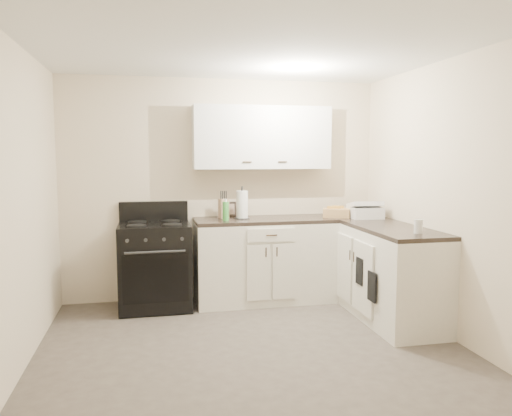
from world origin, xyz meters
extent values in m
plane|color=#473F38|center=(0.00, 0.00, 0.00)|extent=(3.60, 3.60, 0.00)
plane|color=white|center=(0.00, 0.00, 2.50)|extent=(3.60, 3.60, 0.00)
plane|color=beige|center=(0.00, 1.80, 1.25)|extent=(3.60, 0.00, 3.60)
plane|color=beige|center=(1.80, 0.00, 1.25)|extent=(0.00, 3.60, 3.60)
plane|color=beige|center=(-1.80, 0.00, 1.25)|extent=(0.00, 3.60, 3.60)
plane|color=beige|center=(0.00, -1.80, 1.25)|extent=(3.60, 0.00, 3.60)
cube|color=silver|center=(0.43, 1.50, 0.45)|extent=(1.55, 0.60, 0.90)
cube|color=silver|center=(1.50, 0.85, 0.45)|extent=(0.60, 1.90, 0.90)
cube|color=black|center=(0.43, 1.50, 0.92)|extent=(1.55, 0.60, 0.04)
cube|color=black|center=(1.50, 0.85, 0.92)|extent=(0.60, 1.90, 0.04)
cube|color=silver|center=(0.43, 1.65, 1.84)|extent=(1.55, 0.30, 0.70)
cube|color=black|center=(-0.79, 1.48, 0.46)|extent=(0.75, 0.64, 0.91)
cube|color=tan|center=(-0.02, 1.63, 1.05)|extent=(0.12, 0.12, 0.22)
cylinder|color=white|center=(0.17, 1.53, 1.09)|extent=(0.16, 0.16, 0.31)
cylinder|color=green|center=(-0.03, 1.40, 1.04)|extent=(0.07, 0.07, 0.20)
cube|color=black|center=(0.08, 1.76, 1.02)|extent=(0.14, 0.06, 0.17)
cube|color=tan|center=(1.25, 1.43, 0.99)|extent=(0.35, 0.30, 0.10)
cube|color=white|center=(1.54, 1.29, 1.00)|extent=(0.37, 0.34, 0.12)
cylinder|color=silver|center=(1.54, 0.16, 1.00)|extent=(0.10, 0.10, 0.13)
cube|color=black|center=(1.18, 0.32, 0.43)|extent=(0.02, 0.16, 0.28)
cube|color=black|center=(1.18, 0.60, 0.51)|extent=(0.02, 0.15, 0.27)
camera|label=1|loc=(-0.83, -3.88, 1.65)|focal=35.00mm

